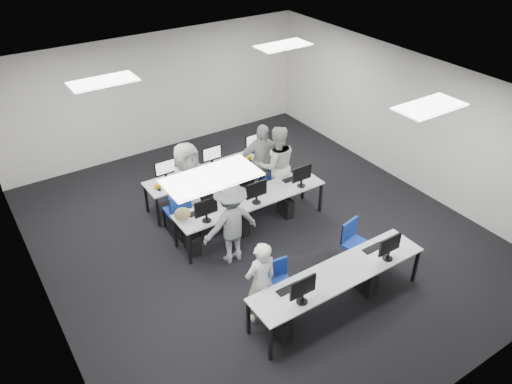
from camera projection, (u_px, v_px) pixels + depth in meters
room at (257, 169)px, 9.28m from camera, size 9.00×9.02×3.00m
ceiling_panels at (257, 93)px, 8.48m from camera, size 5.20×4.60×0.02m
desk_front at (339, 275)px, 8.04m from camera, size 3.20×0.70×0.73m
desk_mid at (251, 200)px, 9.86m from camera, size 3.20×0.70×0.73m
desk_back at (216, 170)px, 10.85m from camera, size 3.20×0.70×0.73m
equipment_front at (329, 295)px, 8.11m from camera, size 2.51×0.41×1.19m
equipment_mid at (244, 217)px, 9.94m from camera, size 2.91×0.41×1.19m
equipment_back at (224, 180)px, 11.12m from camera, size 2.91×0.41×1.19m
chair_0 at (281, 292)px, 8.29m from camera, size 0.46×0.49×0.85m
chair_1 at (355, 252)px, 9.13m from camera, size 0.54×0.57×0.91m
chair_2 at (185, 223)px, 9.92m from camera, size 0.47×0.50×0.88m
chair_3 at (232, 203)px, 10.49m from camera, size 0.56×0.59×0.91m
chair_4 at (279, 185)px, 11.05m from camera, size 0.55×0.58×0.96m
chair_5 at (178, 218)px, 10.01m from camera, size 0.48×0.52×0.94m
chair_6 at (226, 201)px, 10.53m from camera, size 0.57×0.60×0.93m
chair_7 at (272, 185)px, 11.12m from camera, size 0.44×0.48×0.89m
handbag at (182, 214)px, 9.17m from camera, size 0.35×0.27×0.25m
student_0 at (261, 283)px, 7.77m from camera, size 0.56×0.37×1.53m
student_1 at (277, 165)px, 10.63m from camera, size 1.04×0.92×1.77m
student_2 at (188, 185)px, 9.91m from camera, size 0.98×0.72×1.82m
student_3 at (261, 162)px, 10.76m from camera, size 1.11×0.76×1.76m
photographer at (231, 223)px, 8.98m from camera, size 1.09×0.65×1.66m
dslr_camera at (224, 176)px, 8.63m from camera, size 0.15×0.18×0.10m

